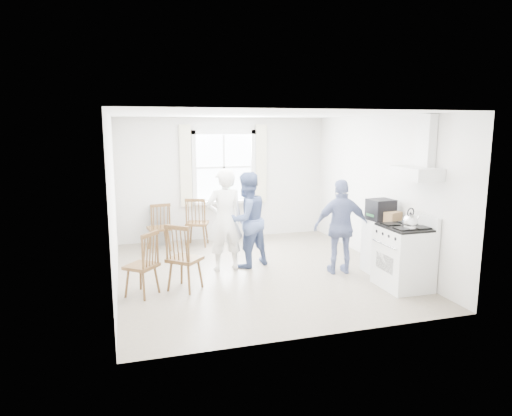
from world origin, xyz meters
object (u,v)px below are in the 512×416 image
Objects in this scene: gas_stove at (404,256)px; person_mid at (247,220)px; windsor_chair_c at (147,257)px; person_right at (341,227)px; low_cabinet at (382,247)px; stereo_stack at (381,210)px; windsor_chair_b at (180,251)px; person_left at (225,220)px; windsor_chair_a at (160,222)px.

person_mid is (-1.99, 1.71, 0.34)m from gas_stove.
windsor_chair_c is 3.15m from person_right.
stereo_stack is (-0.05, 0.03, 0.62)m from low_cabinet.
windsor_chair_b is (-3.25, 0.76, 0.14)m from gas_stove.
stereo_stack is 0.24× the size of person_left.
person_mid reaches higher than gas_stove.
windsor_chair_b is 1.59m from person_mid.
windsor_chair_b reaches higher than windsor_chair_a.
gas_stove is 1.24× the size of low_cabinet.
low_cabinet is 0.88× the size of windsor_chair_b.
low_cabinet is at bearing -0.27° from windsor_chair_c.
person_right is at bearing 3.42° from windsor_chair_c.
person_mid is at bearing 139.31° from gas_stove.
person_left reaches higher than windsor_chair_a.
stereo_stack reaches higher than gas_stove.
stereo_stack is at bearing 0.20° from windsor_chair_c.
windsor_chair_b is 1.07× the size of windsor_chair_c.
stereo_stack is at bearing 173.61° from person_right.
person_right is (-0.66, 0.21, 0.34)m from low_cabinet.
windsor_chair_b is 1.22m from person_left.
person_mid reaches higher than windsor_chair_c.
gas_stove is at bearing -95.68° from low_cabinet.
person_right is (-0.59, 0.91, 0.30)m from gas_stove.
person_left is at bearing 33.53° from windsor_chair_c.
windsor_chair_c is at bearing 169.11° from gas_stove.
windsor_chair_a is at bearing 137.29° from gas_stove.
person_left is at bearing 146.28° from gas_stove.
windsor_chair_a is (-3.37, 2.36, -0.48)m from stereo_stack.
person_left reaches higher than person_right.
stereo_stack is 0.44× the size of windsor_chair_c.
person_right is at bearing 123.07° from gas_stove.
gas_stove is at bearing 132.61° from person_right.
low_cabinet is at bearing -32.76° from stereo_stack.
low_cabinet is (0.07, 0.70, -0.03)m from gas_stove.
person_mid is (0.41, 0.11, -0.04)m from person_left.
windsor_chair_a is at bearing 80.91° from windsor_chair_c.
low_cabinet is 0.93× the size of windsor_chair_a.
stereo_stack is (0.02, 0.73, 0.59)m from gas_stove.
person_right is (-0.61, 0.17, -0.29)m from stereo_stack.
windsor_chair_b is (-3.32, 0.06, 0.18)m from low_cabinet.
windsor_chair_c is at bearing -99.09° from windsor_chair_a.
windsor_chair_a is 2.33m from windsor_chair_b.
person_right is at bearing 3.03° from windsor_chair_b.
person_mid is (1.26, 0.94, 0.20)m from windsor_chair_b.
low_cabinet is 0.77m from person_right.
windsor_chair_b is (0.10, -2.33, 0.04)m from windsor_chair_a.
windsor_chair_b reaches higher than low_cabinet.
person_mid is at bearing -45.43° from windsor_chair_a.
gas_stove is at bearing 117.32° from person_mid.
person_left is 1.10× the size of person_right.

